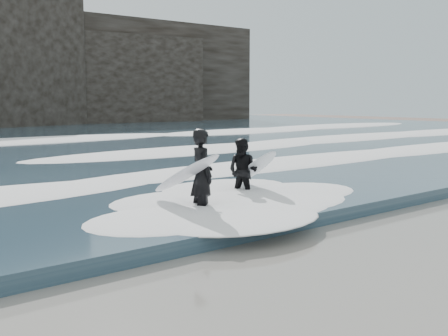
% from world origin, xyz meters
% --- Properties ---
extents(ground, '(120.00, 120.00, 0.00)m').
position_xyz_m(ground, '(0.00, 0.00, 0.00)').
color(ground, '#7D5A4C').
rests_on(ground, ground).
extents(foam_near, '(60.00, 3.20, 0.20)m').
position_xyz_m(foam_near, '(0.00, 9.00, 0.40)').
color(foam_near, white).
rests_on(foam_near, sea).
extents(foam_mid, '(60.00, 4.00, 0.24)m').
position_xyz_m(foam_mid, '(0.00, 16.00, 0.42)').
color(foam_mid, white).
rests_on(foam_mid, sea).
extents(surfer_left, '(1.04, 2.13, 1.95)m').
position_xyz_m(surfer_left, '(0.19, 5.10, 0.98)').
color(surfer_left, black).
rests_on(surfer_left, ground).
extents(surfer_right, '(1.37, 1.96, 1.61)m').
position_xyz_m(surfer_right, '(2.24, 5.92, 0.81)').
color(surfer_right, black).
rests_on(surfer_right, ground).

